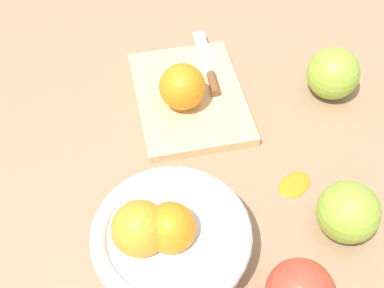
{
  "coord_description": "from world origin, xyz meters",
  "views": [
    {
      "loc": [
        -0.42,
        0.07,
        0.58
      ],
      "look_at": [
        0.0,
        0.03,
        0.04
      ],
      "focal_mm": 47.09,
      "sensor_mm": 36.0,
      "label": 1
    }
  ],
  "objects_px": {
    "bowl": "(168,239)",
    "orange_on_board": "(182,87)",
    "apple_front_right": "(333,74)",
    "apple_front_left": "(348,212)",
    "cutting_board": "(190,97)",
    "knife": "(209,70)"
  },
  "relations": [
    {
      "from": "bowl",
      "to": "knife",
      "type": "height_order",
      "value": "bowl"
    },
    {
      "from": "cutting_board",
      "to": "apple_front_left",
      "type": "height_order",
      "value": "apple_front_left"
    },
    {
      "from": "cutting_board",
      "to": "knife",
      "type": "distance_m",
      "value": 0.06
    },
    {
      "from": "cutting_board",
      "to": "knife",
      "type": "relative_size",
      "value": 1.41
    },
    {
      "from": "orange_on_board",
      "to": "apple_front_right",
      "type": "distance_m",
      "value": 0.24
    },
    {
      "from": "cutting_board",
      "to": "knife",
      "type": "height_order",
      "value": "knife"
    },
    {
      "from": "orange_on_board",
      "to": "apple_front_left",
      "type": "bearing_deg",
      "value": -140.61
    },
    {
      "from": "apple_front_right",
      "to": "orange_on_board",
      "type": "bearing_deg",
      "value": 93.64
    },
    {
      "from": "orange_on_board",
      "to": "knife",
      "type": "bearing_deg",
      "value": -37.89
    },
    {
      "from": "knife",
      "to": "apple_front_right",
      "type": "xyz_separation_m",
      "value": [
        -0.05,
        -0.19,
        0.02
      ]
    },
    {
      "from": "apple_front_right",
      "to": "apple_front_left",
      "type": "bearing_deg",
      "value": 168.57
    },
    {
      "from": "bowl",
      "to": "apple_front_right",
      "type": "xyz_separation_m",
      "value": [
        0.26,
        -0.27,
        0.0
      ]
    },
    {
      "from": "bowl",
      "to": "apple_front_right",
      "type": "bearing_deg",
      "value": -46.93
    },
    {
      "from": "bowl",
      "to": "cutting_board",
      "type": "height_order",
      "value": "bowl"
    },
    {
      "from": "bowl",
      "to": "orange_on_board",
      "type": "height_order",
      "value": "bowl"
    },
    {
      "from": "bowl",
      "to": "knife",
      "type": "relative_size",
      "value": 1.23
    },
    {
      "from": "bowl",
      "to": "orange_on_board",
      "type": "bearing_deg",
      "value": -9.11
    },
    {
      "from": "bowl",
      "to": "knife",
      "type": "distance_m",
      "value": 0.32
    },
    {
      "from": "bowl",
      "to": "cutting_board",
      "type": "bearing_deg",
      "value": -11.2
    },
    {
      "from": "knife",
      "to": "apple_front_left",
      "type": "relative_size",
      "value": 1.97
    },
    {
      "from": "bowl",
      "to": "orange_on_board",
      "type": "relative_size",
      "value": 2.75
    },
    {
      "from": "cutting_board",
      "to": "orange_on_board",
      "type": "bearing_deg",
      "value": 145.46
    }
  ]
}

